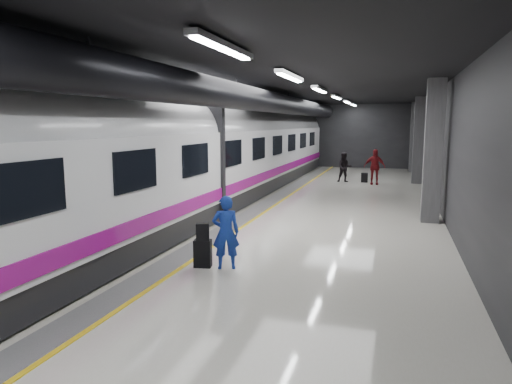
% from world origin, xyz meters
% --- Properties ---
extents(ground, '(40.00, 40.00, 0.00)m').
position_xyz_m(ground, '(0.00, 0.00, 0.00)').
color(ground, silver).
rests_on(ground, ground).
extents(platform_hall, '(10.02, 40.02, 4.51)m').
position_xyz_m(platform_hall, '(-0.29, 0.96, 3.54)').
color(platform_hall, black).
rests_on(platform_hall, ground).
extents(train, '(3.05, 38.00, 4.05)m').
position_xyz_m(train, '(-3.25, -0.00, 2.07)').
color(train, black).
rests_on(train, ground).
extents(traveler_main, '(0.69, 0.58, 1.61)m').
position_xyz_m(traveler_main, '(-0.00, -4.42, 0.80)').
color(traveler_main, '#172BB2').
rests_on(traveler_main, ground).
extents(suitcase_main, '(0.41, 0.30, 0.61)m').
position_xyz_m(suitcase_main, '(-0.53, -4.47, 0.31)').
color(suitcase_main, black).
rests_on(suitcase_main, ground).
extents(shoulder_bag, '(0.32, 0.24, 0.38)m').
position_xyz_m(shoulder_bag, '(-0.51, -4.51, 0.80)').
color(shoulder_bag, black).
rests_on(shoulder_bag, suitcase_main).
extents(traveler_far_a, '(0.87, 0.73, 1.61)m').
position_xyz_m(traveler_far_a, '(0.83, 11.31, 0.80)').
color(traveler_far_a, black).
rests_on(traveler_far_a, ground).
extents(traveler_far_b, '(1.10, 0.52, 1.83)m').
position_xyz_m(traveler_far_b, '(2.41, 10.88, 0.91)').
color(traveler_far_b, maroon).
rests_on(traveler_far_b, ground).
extents(suitcase_far, '(0.34, 0.22, 0.50)m').
position_xyz_m(suitcase_far, '(1.88, 11.59, 0.25)').
color(suitcase_far, black).
rests_on(suitcase_far, ground).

